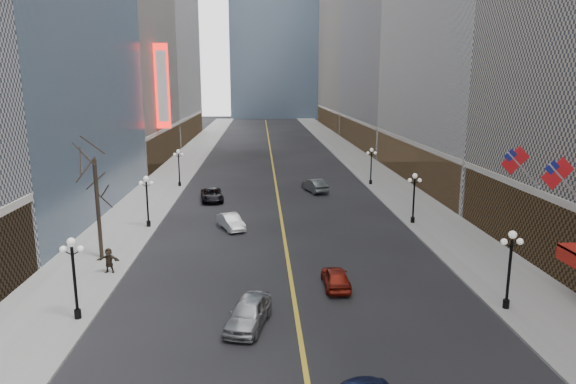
{
  "coord_description": "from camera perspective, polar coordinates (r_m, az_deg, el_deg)",
  "views": [
    {
      "loc": [
        -1.9,
        3.88,
        12.58
      ],
      "look_at": [
        -0.82,
        23.72,
        8.32
      ],
      "focal_mm": 32.0,
      "sensor_mm": 36.0,
      "label": 1
    }
  ],
  "objects": [
    {
      "name": "streetlamp_east_2",
      "position": [
        47.2,
        13.83,
        -0.09
      ],
      "size": [
        1.26,
        0.44,
        4.52
      ],
      "color": "black",
      "rests_on": "sidewalk_east"
    },
    {
      "name": "sidewalk_west",
      "position": [
        68.37,
        -13.25,
        1.24
      ],
      "size": [
        6.0,
        230.0,
        0.15
      ],
      "primitive_type": "cube",
      "color": "gray",
      "rests_on": "ground"
    },
    {
      "name": "streetlamp_west_3",
      "position": [
        63.65,
        -12.04,
        3.09
      ],
      "size": [
        1.26,
        0.44,
        4.52
      ],
      "color": "black",
      "rests_on": "sidewalk_west"
    },
    {
      "name": "sidewalk_east",
      "position": [
        69.15,
        10.24,
        1.49
      ],
      "size": [
        6.0,
        230.0,
        0.15
      ],
      "primitive_type": "cube",
      "color": "gray",
      "rests_on": "ground"
    },
    {
      "name": "car_nb_far",
      "position": [
        55.93,
        -8.44,
        -0.33
      ],
      "size": [
        2.94,
        5.13,
        1.35
      ],
      "primitive_type": "imported",
      "rotation": [
        0.0,
        0.0,
        0.15
      ],
      "color": "black",
      "rests_on": "ground"
    },
    {
      "name": "flag_5",
      "position": [
        37.7,
        24.12,
        2.97
      ],
      "size": [
        2.87,
        0.12,
        2.87
      ],
      "color": "#B2B2B7",
      "rests_on": "ground"
    },
    {
      "name": "ped_west_far",
      "position": [
        36.36,
        -19.28,
        -7.18
      ],
      "size": [
        1.61,
        0.66,
        1.69
      ],
      "primitive_type": "imported",
      "rotation": [
        0.0,
        0.0,
        -0.14
      ],
      "color": "#2E2419",
      "rests_on": "sidewalk_west"
    },
    {
      "name": "theatre_marquee",
      "position": [
        77.4,
        -13.79,
        11.33
      ],
      "size": [
        2.0,
        0.55,
        12.0
      ],
      "color": "red",
      "rests_on": "ground"
    },
    {
      "name": "streetlamp_east_1",
      "position": [
        31.04,
        23.45,
        -7.1
      ],
      "size": [
        1.26,
        0.44,
        4.52
      ],
      "color": "black",
      "rests_on": "sidewalk_east"
    },
    {
      "name": "streetlamp_west_1",
      "position": [
        29.57,
        -22.71,
        -7.98
      ],
      "size": [
        1.26,
        0.44,
        4.52
      ],
      "color": "black",
      "rests_on": "sidewalk_west"
    },
    {
      "name": "car_sb_far",
      "position": [
        60.08,
        2.98,
        0.74
      ],
      "size": [
        2.92,
        4.9,
        1.53
      ],
      "primitive_type": "imported",
      "rotation": [
        0.0,
        0.0,
        3.44
      ],
      "color": "#4D5354",
      "rests_on": "ground"
    },
    {
      "name": "car_nb_mid",
      "position": [
        45.12,
        -6.34,
        -3.3
      ],
      "size": [
        2.79,
        4.2,
        1.31
      ],
      "primitive_type": "imported",
      "rotation": [
        0.0,
        0.0,
        0.39
      ],
      "color": "silver",
      "rests_on": "ground"
    },
    {
      "name": "bldg_east_d",
      "position": [
        149.73,
        9.72,
        19.07
      ],
      "size": [
        26.6,
        46.6,
        62.8
      ],
      "color": "gray",
      "rests_on": "ground"
    },
    {
      "name": "flag_4",
      "position": [
        33.39,
        27.98,
        1.56
      ],
      "size": [
        2.87,
        0.12,
        2.87
      ],
      "color": "#B2B2B7",
      "rests_on": "ground"
    },
    {
      "name": "bldg_east_c",
      "position": [
        107.58,
        14.82,
        17.91
      ],
      "size": [
        26.6,
        40.6,
        48.8
      ],
      "color": "#979799",
      "rests_on": "ground"
    },
    {
      "name": "car_sb_mid",
      "position": [
        32.56,
        5.33,
        -9.43
      ],
      "size": [
        1.58,
        3.88,
        1.32
      ],
      "primitive_type": "imported",
      "rotation": [
        0.0,
        0.0,
        3.15
      ],
      "color": "maroon",
      "rests_on": "ground"
    },
    {
      "name": "streetlamp_west_2",
      "position": [
        46.24,
        -15.4,
        -0.42
      ],
      "size": [
        1.26,
        0.44,
        4.52
      ],
      "color": "black",
      "rests_on": "sidewalk_west"
    },
    {
      "name": "streetlamp_east_3",
      "position": [
        64.35,
        9.23,
        3.29
      ],
      "size": [
        1.26,
        0.44,
        4.52
      ],
      "color": "black",
      "rests_on": "sidewalk_east"
    },
    {
      "name": "tree_west_far",
      "position": [
        38.47,
        -20.63,
        1.83
      ],
      "size": [
        3.6,
        3.6,
        7.92
      ],
      "color": "#2D231C",
      "rests_on": "sidewalk_west"
    },
    {
      "name": "car_nb_near",
      "position": [
        27.7,
        -4.4,
        -13.21
      ],
      "size": [
        2.84,
        4.74,
        1.51
      ],
      "primitive_type": "imported",
      "rotation": [
        0.0,
        0.0,
        -0.25
      ],
      "color": "#95989C",
      "rests_on": "ground"
    },
    {
      "name": "lane_line",
      "position": [
        77.18,
        -1.66,
        2.72
      ],
      "size": [
        0.25,
        200.0,
        0.02
      ],
      "primitive_type": "cube",
      "color": "gold",
      "rests_on": "ground"
    }
  ]
}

